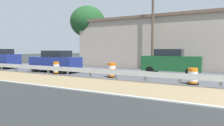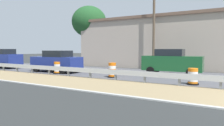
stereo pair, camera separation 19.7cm
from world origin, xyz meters
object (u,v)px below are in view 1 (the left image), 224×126
(traffic_barrel_mid, at_px, (57,68))
(car_distant_b, at_px, (1,59))
(traffic_barrel_nearest, at_px, (193,77))
(traffic_barrel_close, at_px, (112,71))
(utility_pole_near, at_px, (153,20))
(car_mid_far_lane, at_px, (171,62))
(car_lead_near_lane, at_px, (56,61))

(traffic_barrel_mid, bearing_deg, car_distant_b, 84.28)
(traffic_barrel_nearest, xyz_separation_m, traffic_barrel_close, (0.31, 5.57, 0.06))
(traffic_barrel_close, height_order, car_distant_b, car_distant_b)
(car_distant_b, bearing_deg, utility_pole_near, -160.71)
(car_mid_far_lane, height_order, utility_pole_near, utility_pole_near)
(traffic_barrel_nearest, distance_m, traffic_barrel_close, 5.58)
(traffic_barrel_nearest, height_order, car_distant_b, car_distant_b)
(car_mid_far_lane, xyz_separation_m, utility_pole_near, (2.62, 2.41, 3.85))
(traffic_barrel_nearest, height_order, car_lead_near_lane, car_lead_near_lane)
(traffic_barrel_nearest, xyz_separation_m, car_distant_b, (0.93, 19.81, 0.62))
(traffic_barrel_nearest, bearing_deg, car_lead_near_lane, 85.65)
(car_distant_b, height_order, utility_pole_near, utility_pole_near)
(traffic_barrel_close, bearing_deg, traffic_barrel_mid, 93.26)
(traffic_barrel_nearest, bearing_deg, car_distant_b, 87.30)
(car_mid_far_lane, bearing_deg, traffic_barrel_nearest, -63.64)
(car_lead_near_lane, height_order, car_mid_far_lane, car_mid_far_lane)
(traffic_barrel_nearest, distance_m, car_mid_far_lane, 4.87)
(traffic_barrel_close, relative_size, traffic_barrel_mid, 1.07)
(traffic_barrel_nearest, relative_size, car_mid_far_lane, 0.20)
(traffic_barrel_nearest, bearing_deg, traffic_barrel_mid, 89.88)
(traffic_barrel_close, height_order, car_mid_far_lane, car_mid_far_lane)
(traffic_barrel_nearest, relative_size, car_distant_b, 0.21)
(car_lead_near_lane, bearing_deg, traffic_barrel_nearest, 174.37)
(traffic_barrel_close, bearing_deg, utility_pole_near, -7.79)
(car_lead_near_lane, relative_size, car_distant_b, 1.06)
(traffic_barrel_mid, bearing_deg, car_lead_near_lane, 48.34)
(traffic_barrel_mid, bearing_deg, utility_pole_near, -41.35)
(car_lead_near_lane, distance_m, car_distant_b, 8.13)
(traffic_barrel_nearest, xyz_separation_m, utility_pole_near, (6.89, 4.67, 4.46))
(traffic_barrel_close, bearing_deg, car_mid_far_lane, -39.96)
(car_distant_b, xyz_separation_m, utility_pole_near, (5.95, -15.14, 3.85))
(traffic_barrel_nearest, bearing_deg, utility_pole_near, 34.14)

